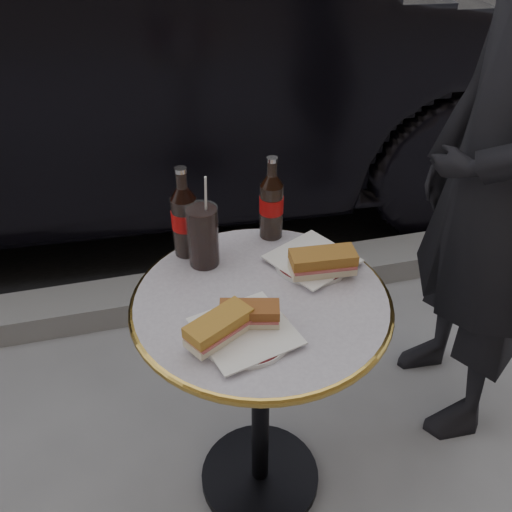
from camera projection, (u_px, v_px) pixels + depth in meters
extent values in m
plane|color=gray|center=(260.00, 478.00, 1.77)|extent=(80.00, 80.00, 0.00)
cube|color=black|center=(135.00, 42.00, 5.70)|extent=(40.00, 8.00, 0.00)
cube|color=gray|center=(208.00, 289.00, 2.45)|extent=(40.00, 0.20, 0.12)
cylinder|color=white|center=(245.00, 333.00, 1.24)|extent=(0.22, 0.22, 0.01)
cylinder|color=silver|center=(312.00, 261.00, 1.45)|extent=(0.25, 0.25, 0.01)
cube|color=#B67D2E|center=(219.00, 329.00, 1.21)|extent=(0.16, 0.13, 0.05)
cube|color=brown|center=(250.00, 315.00, 1.25)|extent=(0.14, 0.09, 0.05)
cube|color=#A16929|center=(323.00, 263.00, 1.39)|extent=(0.16, 0.09, 0.06)
cylinder|color=black|center=(203.00, 236.00, 1.41)|extent=(0.10, 0.10, 0.16)
imported|color=black|center=(133.00, 47.00, 2.81)|extent=(1.95, 4.91, 1.58)
imported|color=black|center=(498.00, 188.00, 1.55)|extent=(0.45, 0.64, 1.68)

